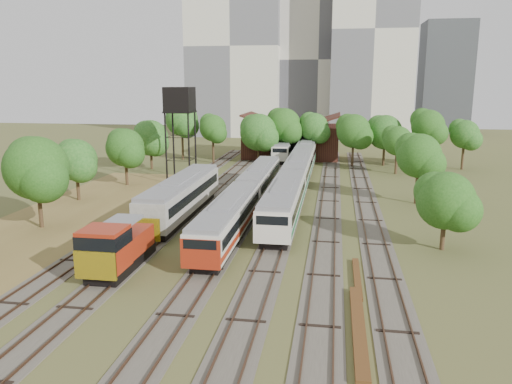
% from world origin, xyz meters
% --- Properties ---
extents(ground, '(240.00, 240.00, 0.00)m').
position_xyz_m(ground, '(0.00, 0.00, 0.00)').
color(ground, '#475123').
rests_on(ground, ground).
extents(dry_grass_patch, '(14.00, 60.00, 0.04)m').
position_xyz_m(dry_grass_patch, '(-18.00, 8.00, 0.02)').
color(dry_grass_patch, brown).
rests_on(dry_grass_patch, ground).
extents(tracks, '(24.60, 80.00, 0.19)m').
position_xyz_m(tracks, '(-0.67, 25.00, 0.04)').
color(tracks, '#4C473D').
rests_on(tracks, ground).
extents(railcar_red_set, '(2.69, 34.58, 3.32)m').
position_xyz_m(railcar_red_set, '(-2.00, 18.50, 1.76)').
color(railcar_red_set, black).
rests_on(railcar_red_set, ground).
extents(railcar_green_set, '(2.91, 52.08, 3.60)m').
position_xyz_m(railcar_green_set, '(2.00, 33.02, 1.90)').
color(railcar_green_set, black).
rests_on(railcar_green_set, ground).
extents(railcar_rear, '(2.70, 16.08, 3.34)m').
position_xyz_m(railcar_rear, '(-2.00, 55.94, 1.76)').
color(railcar_rear, black).
rests_on(railcar_rear, ground).
extents(shunter_locomotive, '(2.77, 8.10, 3.63)m').
position_xyz_m(shunter_locomotive, '(-8.00, 1.70, 1.75)').
color(shunter_locomotive, black).
rests_on(shunter_locomotive, ground).
extents(old_grey_coach, '(3.02, 18.00, 3.73)m').
position_xyz_m(old_grey_coach, '(-8.00, 16.60, 2.04)').
color(old_grey_coach, black).
rests_on(old_grey_coach, ground).
extents(water_tower, '(3.53, 3.53, 12.20)m').
position_xyz_m(water_tower, '(-13.32, 33.57, 10.29)').
color(water_tower, black).
rests_on(water_tower, ground).
extents(rail_pile_near, '(0.67, 10.09, 0.34)m').
position_xyz_m(rail_pile_near, '(8.00, -4.21, 0.17)').
color(rail_pile_near, brown).
rests_on(rail_pile_near, ground).
extents(rail_pile_far, '(0.44, 7.00, 0.23)m').
position_xyz_m(rail_pile_far, '(8.20, 2.95, 0.11)').
color(rail_pile_far, brown).
rests_on(rail_pile_far, ground).
extents(maintenance_shed, '(16.45, 11.55, 7.58)m').
position_xyz_m(maintenance_shed, '(-1.00, 57.98, 2.91)').
color(maintenance_shed, '#331612').
rests_on(maintenance_shed, ground).
extents(tree_band_left, '(7.12, 57.11, 8.35)m').
position_xyz_m(tree_band_left, '(-19.98, 16.84, 5.00)').
color(tree_band_left, '#382616').
rests_on(tree_band_left, ground).
extents(tree_band_far, '(49.08, 9.46, 9.44)m').
position_xyz_m(tree_band_far, '(2.04, 50.66, 5.70)').
color(tree_band_far, '#382616').
rests_on(tree_band_far, ground).
extents(tree_band_right, '(4.88, 37.89, 7.53)m').
position_xyz_m(tree_band_right, '(15.13, 25.42, 4.62)').
color(tree_band_right, '#382616').
rests_on(tree_band_right, ground).
extents(tower_left, '(22.00, 16.00, 42.00)m').
position_xyz_m(tower_left, '(-18.00, 95.00, 21.00)').
color(tower_left, beige).
rests_on(tower_left, ground).
extents(tower_centre, '(20.00, 18.00, 36.00)m').
position_xyz_m(tower_centre, '(2.00, 100.00, 18.00)').
color(tower_centre, beige).
rests_on(tower_centre, ground).
extents(tower_right, '(18.00, 16.00, 48.00)m').
position_xyz_m(tower_right, '(14.00, 92.00, 24.00)').
color(tower_right, beige).
rests_on(tower_right, ground).
extents(tower_far_right, '(12.00, 12.00, 28.00)m').
position_xyz_m(tower_far_right, '(34.00, 110.00, 14.00)').
color(tower_far_right, '#3A3D41').
rests_on(tower_far_right, ground).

